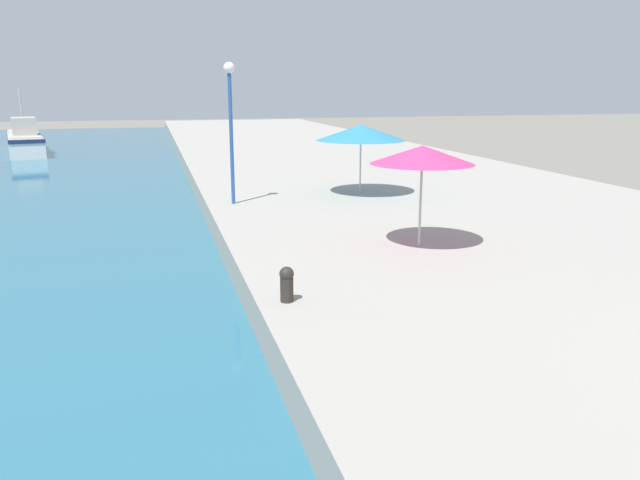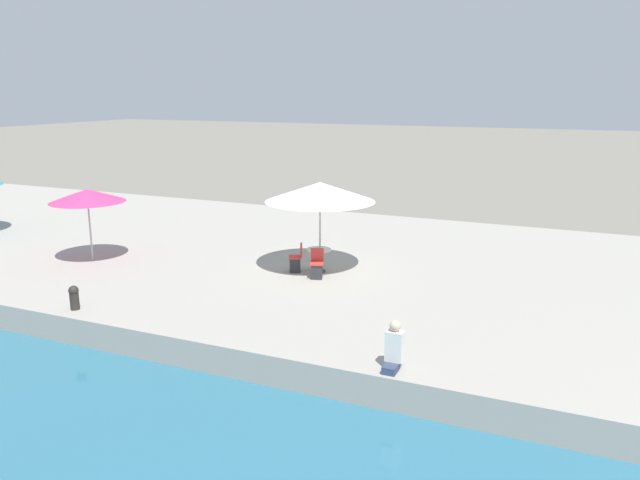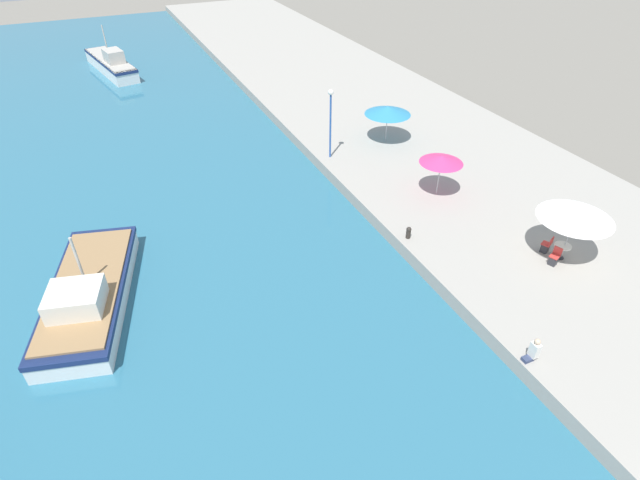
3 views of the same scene
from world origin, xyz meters
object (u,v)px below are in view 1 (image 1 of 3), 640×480
at_px(lamppost, 230,109).
at_px(mooring_bollard, 287,283).
at_px(fishing_boat_far, 25,140).
at_px(cafe_umbrella_white, 422,155).
at_px(cafe_umbrella_striped, 361,133).

bearing_deg(lamppost, mooring_bollard, -91.86).
height_order(fishing_boat_far, cafe_umbrella_white, fishing_boat_far).
xyz_separation_m(cafe_umbrella_white, cafe_umbrella_striped, (1.06, 7.66, -0.02)).
bearing_deg(cafe_umbrella_striped, cafe_umbrella_white, -97.88).
xyz_separation_m(fishing_boat_far, cafe_umbrella_white, (14.77, -34.49, 2.08)).
bearing_deg(fishing_boat_far, cafe_umbrella_white, -78.24).
height_order(cafe_umbrella_white, lamppost, lamppost).
relative_size(fishing_boat_far, cafe_umbrella_white, 4.26).
bearing_deg(mooring_bollard, fishing_boat_far, 106.02).
distance_m(cafe_umbrella_white, lamppost, 7.87).
relative_size(cafe_umbrella_striped, lamppost, 0.70).
height_order(fishing_boat_far, lamppost, lamppost).
distance_m(cafe_umbrella_striped, mooring_bollard, 12.04).
bearing_deg(mooring_bollard, lamppost, 88.14).
xyz_separation_m(cafe_umbrella_striped, mooring_bollard, (-5.02, -10.79, -1.86)).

